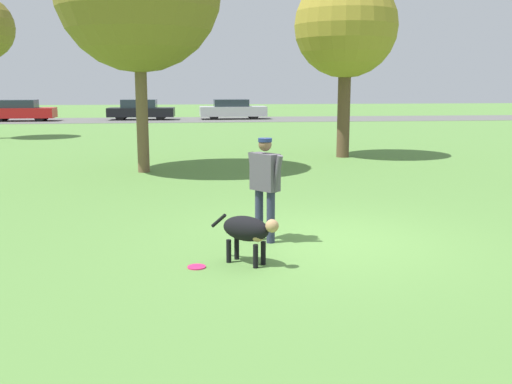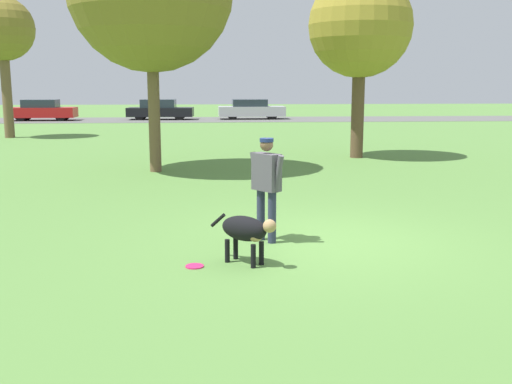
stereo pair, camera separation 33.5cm
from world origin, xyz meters
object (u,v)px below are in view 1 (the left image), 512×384
(dog, at_px, (248,230))
(frisbee, at_px, (197,267))
(tree_mid_center, at_px, (346,27))
(parked_car_silver, at_px, (233,109))
(parked_car_red, at_px, (21,111))
(parked_car_black, at_px, (141,110))
(person, at_px, (265,180))

(dog, bearing_deg, frisbee, -132.59)
(tree_mid_center, height_order, parked_car_silver, tree_mid_center)
(tree_mid_center, height_order, parked_car_red, tree_mid_center)
(dog, relative_size, tree_mid_center, 0.15)
(dog, relative_size, frisbee, 3.68)
(frisbee, xyz_separation_m, tree_mid_center, (5.08, 11.73, 4.24))
(tree_mid_center, bearing_deg, parked_car_black, 111.24)
(parked_car_red, relative_size, parked_car_silver, 0.93)
(parked_car_black, height_order, parked_car_silver, parked_car_black)
(tree_mid_center, distance_m, parked_car_silver, 21.76)
(dog, distance_m, parked_car_black, 33.15)
(frisbee, bearing_deg, dog, 7.14)
(person, xyz_separation_m, frisbee, (-1.10, -1.27, -0.96))
(parked_car_red, bearing_deg, tree_mid_center, -53.10)
(person, xyz_separation_m, dog, (-0.38, -1.18, -0.49))
(parked_car_red, distance_m, parked_car_black, 7.60)
(dog, height_order, parked_car_red, parked_car_red)
(person, distance_m, parked_car_silver, 31.88)
(frisbee, height_order, tree_mid_center, tree_mid_center)
(person, bearing_deg, dog, -56.06)
(parked_car_silver, bearing_deg, tree_mid_center, -85.59)
(dog, height_order, frisbee, dog)
(parked_car_black, bearing_deg, dog, -80.49)
(dog, xyz_separation_m, parked_car_silver, (2.25, 33.00, 0.19))
(dog, relative_size, parked_car_silver, 0.20)
(parked_car_black, distance_m, parked_car_silver, 6.15)
(person, bearing_deg, parked_car_black, 149.73)
(parked_car_silver, bearing_deg, dog, -95.15)
(person, height_order, dog, person)
(tree_mid_center, relative_size, parked_car_black, 1.34)
(dog, height_order, parked_car_black, parked_car_black)
(person, distance_m, parked_car_black, 32.03)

